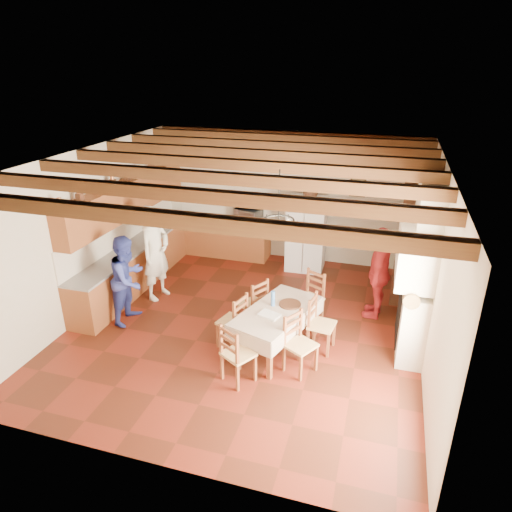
{
  "coord_description": "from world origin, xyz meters",
  "views": [
    {
      "loc": [
        2.19,
        -6.73,
        4.43
      ],
      "look_at": [
        0.1,
        0.3,
        1.25
      ],
      "focal_mm": 32.0,
      "sensor_mm": 36.0,
      "label": 1
    }
  ],
  "objects_px": {
    "dining_table": "(277,315)",
    "chair_right_far": "(322,324)",
    "refrigerator": "(306,234)",
    "chair_left_near": "(232,320)",
    "person_man": "(156,253)",
    "chair_right_near": "(301,344)",
    "hutch": "(412,241)",
    "person_woman_blue": "(128,279)",
    "person_woman_red": "(379,273)",
    "chair_end_near": "(238,353)",
    "chair_left_far": "(253,303)",
    "chair_end_far": "(309,298)",
    "microwave": "(248,215)"
  },
  "relations": [
    {
      "from": "person_man",
      "to": "chair_right_far",
      "type": "bearing_deg",
      "value": -92.25
    },
    {
      "from": "refrigerator",
      "to": "chair_right_far",
      "type": "relative_size",
      "value": 1.73
    },
    {
      "from": "chair_left_near",
      "to": "chair_end_near",
      "type": "bearing_deg",
      "value": 40.68
    },
    {
      "from": "hutch",
      "to": "person_woman_red",
      "type": "relative_size",
      "value": 1.33
    },
    {
      "from": "chair_right_far",
      "to": "person_woman_blue",
      "type": "distance_m",
      "value": 3.5
    },
    {
      "from": "chair_end_near",
      "to": "person_woman_blue",
      "type": "height_order",
      "value": "person_woman_blue"
    },
    {
      "from": "chair_left_near",
      "to": "chair_left_far",
      "type": "bearing_deg",
      "value": -178.74
    },
    {
      "from": "hutch",
      "to": "microwave",
      "type": "relative_size",
      "value": 3.89
    },
    {
      "from": "chair_left_near",
      "to": "chair_right_far",
      "type": "relative_size",
      "value": 1.0
    },
    {
      "from": "chair_left_near",
      "to": "person_woman_blue",
      "type": "xyz_separation_m",
      "value": [
        -2.04,
        0.26,
        0.34
      ]
    },
    {
      "from": "microwave",
      "to": "dining_table",
      "type": "bearing_deg",
      "value": -51.19
    },
    {
      "from": "chair_right_near",
      "to": "chair_end_far",
      "type": "bearing_deg",
      "value": 35.14
    },
    {
      "from": "chair_left_far",
      "to": "chair_end_near",
      "type": "distance_m",
      "value": 1.49
    },
    {
      "from": "person_woman_red",
      "to": "person_woman_blue",
      "type": "bearing_deg",
      "value": -64.42
    },
    {
      "from": "chair_right_near",
      "to": "hutch",
      "type": "bearing_deg",
      "value": 3.0
    },
    {
      "from": "refrigerator",
      "to": "dining_table",
      "type": "distance_m",
      "value": 3.28
    },
    {
      "from": "hutch",
      "to": "chair_right_near",
      "type": "distance_m",
      "value": 3.53
    },
    {
      "from": "chair_end_far",
      "to": "person_man",
      "type": "relative_size",
      "value": 0.5
    },
    {
      "from": "refrigerator",
      "to": "person_man",
      "type": "distance_m",
      "value": 3.38
    },
    {
      "from": "refrigerator",
      "to": "dining_table",
      "type": "height_order",
      "value": "refrigerator"
    },
    {
      "from": "hutch",
      "to": "person_woman_blue",
      "type": "bearing_deg",
      "value": -149.32
    },
    {
      "from": "refrigerator",
      "to": "chair_right_near",
      "type": "xyz_separation_m",
      "value": [
        0.64,
        -3.75,
        -0.35
      ]
    },
    {
      "from": "chair_right_far",
      "to": "chair_right_near",
      "type": "bearing_deg",
      "value": 169.37
    },
    {
      "from": "chair_end_near",
      "to": "person_woman_blue",
      "type": "xyz_separation_m",
      "value": [
        -2.43,
        1.1,
        0.34
      ]
    },
    {
      "from": "person_man",
      "to": "chair_left_far",
      "type": "bearing_deg",
      "value": -92.16
    },
    {
      "from": "refrigerator",
      "to": "chair_left_near",
      "type": "bearing_deg",
      "value": -100.84
    },
    {
      "from": "chair_left_far",
      "to": "dining_table",
      "type": "bearing_deg",
      "value": 76.03
    },
    {
      "from": "dining_table",
      "to": "chair_right_near",
      "type": "relative_size",
      "value": 1.9
    },
    {
      "from": "chair_end_far",
      "to": "microwave",
      "type": "distance_m",
      "value": 3.2
    },
    {
      "from": "chair_end_far",
      "to": "person_man",
      "type": "bearing_deg",
      "value": -153.25
    },
    {
      "from": "dining_table",
      "to": "chair_left_near",
      "type": "xyz_separation_m",
      "value": [
        -0.72,
        -0.13,
        -0.16
      ]
    },
    {
      "from": "hutch",
      "to": "chair_right_far",
      "type": "height_order",
      "value": "hutch"
    },
    {
      "from": "refrigerator",
      "to": "chair_end_far",
      "type": "height_order",
      "value": "refrigerator"
    },
    {
      "from": "person_woman_blue",
      "to": "hutch",
      "type": "bearing_deg",
      "value": -60.08
    },
    {
      "from": "dining_table",
      "to": "chair_right_far",
      "type": "bearing_deg",
      "value": 14.33
    },
    {
      "from": "chair_end_far",
      "to": "person_woman_red",
      "type": "height_order",
      "value": "person_woman_red"
    },
    {
      "from": "chair_right_far",
      "to": "chair_end_far",
      "type": "distance_m",
      "value": 0.89
    },
    {
      "from": "chair_left_far",
      "to": "person_man",
      "type": "xyz_separation_m",
      "value": [
        -2.15,
        0.56,
        0.47
      ]
    },
    {
      "from": "chair_left_far",
      "to": "microwave",
      "type": "bearing_deg",
      "value": -132.23
    },
    {
      "from": "hutch",
      "to": "chair_end_far",
      "type": "xyz_separation_m",
      "value": [
        -1.7,
        -1.62,
        -0.68
      ]
    },
    {
      "from": "person_woman_red",
      "to": "microwave",
      "type": "height_order",
      "value": "person_woman_red"
    },
    {
      "from": "dining_table",
      "to": "chair_left_near",
      "type": "relative_size",
      "value": 1.9
    },
    {
      "from": "microwave",
      "to": "person_woman_blue",
      "type": "bearing_deg",
      "value": -95.17
    },
    {
      "from": "refrigerator",
      "to": "person_man",
      "type": "height_order",
      "value": "person_man"
    },
    {
      "from": "hutch",
      "to": "dining_table",
      "type": "relative_size",
      "value": 1.27
    },
    {
      "from": "chair_left_near",
      "to": "person_woman_blue",
      "type": "relative_size",
      "value": 0.59
    },
    {
      "from": "chair_left_far",
      "to": "microwave",
      "type": "height_order",
      "value": "microwave"
    },
    {
      "from": "person_man",
      "to": "refrigerator",
      "type": "bearing_deg",
      "value": -37.07
    },
    {
      "from": "hutch",
      "to": "dining_table",
      "type": "bearing_deg",
      "value": -124.64
    },
    {
      "from": "chair_left_near",
      "to": "chair_right_near",
      "type": "height_order",
      "value": "same"
    }
  ]
}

